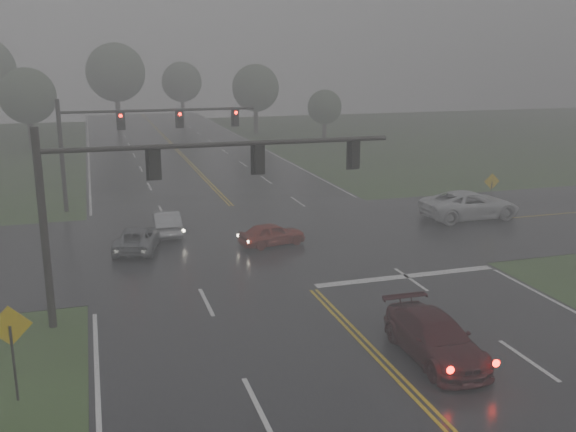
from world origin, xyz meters
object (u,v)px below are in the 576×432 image
object	(u,v)px
sedan_red	(272,245)
sedan_silver	(167,234)
pickup_white	(469,218)
car_grey	(139,250)
signal_gantry_far	(124,131)
signal_gantry_near	(159,183)
sedan_maroon	(434,358)

from	to	relation	value
sedan_red	sedan_silver	world-z (taller)	sedan_silver
pickup_white	sedan_red	bearing A→B (deg)	97.56
car_grey	signal_gantry_far	bearing A→B (deg)	-75.88
car_grey	signal_gantry_far	size ratio (longest dim) A/B	0.34
car_grey	signal_gantry_near	world-z (taller)	signal_gantry_near
pickup_white	signal_gantry_near	world-z (taller)	signal_gantry_near
sedan_maroon	pickup_white	bearing A→B (deg)	55.29
sedan_red	sedan_silver	xyz separation A→B (m)	(-4.95, 3.72, 0.00)
car_grey	pickup_white	xyz separation A→B (m)	(19.49, 0.73, 0.00)
car_grey	signal_gantry_near	bearing A→B (deg)	106.98
signal_gantry_near	signal_gantry_far	bearing A→B (deg)	90.71
sedan_maroon	sedan_red	size ratio (longest dim) A/B	1.38
sedan_maroon	signal_gantry_near	distance (m)	11.28
sedan_silver	pickup_white	world-z (taller)	pickup_white
pickup_white	signal_gantry_far	bearing A→B (deg)	64.23
sedan_silver	sedan_red	bearing A→B (deg)	144.32
signal_gantry_near	sedan_silver	bearing A→B (deg)	83.01
sedan_silver	signal_gantry_far	distance (m)	8.82
sedan_silver	signal_gantry_near	distance (m)	12.36
sedan_maroon	signal_gantry_near	xyz separation A→B (m)	(-7.90, 6.26, 5.07)
sedan_silver	car_grey	bearing A→B (deg)	57.40
sedan_silver	signal_gantry_near	bearing A→B (deg)	84.28
signal_gantry_far	sedan_red	bearing A→B (deg)	-58.98
signal_gantry_far	sedan_maroon	bearing A→B (deg)	-71.72
car_grey	signal_gantry_far	world-z (taller)	signal_gantry_far
signal_gantry_near	car_grey	bearing A→B (deg)	92.22
sedan_red	pickup_white	size ratio (longest dim) A/B	0.58
signal_gantry_near	signal_gantry_far	size ratio (longest dim) A/B	1.06
car_grey	sedan_maroon	bearing A→B (deg)	133.68
pickup_white	sedan_silver	bearing A→B (deg)	83.27
sedan_silver	signal_gantry_far	world-z (taller)	signal_gantry_far
sedan_red	signal_gantry_far	bearing A→B (deg)	20.31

